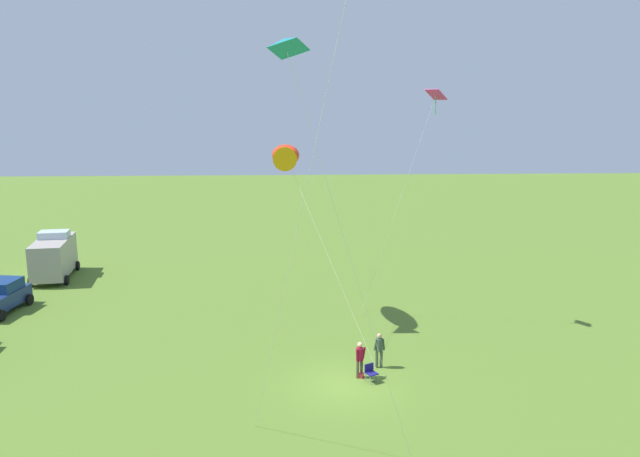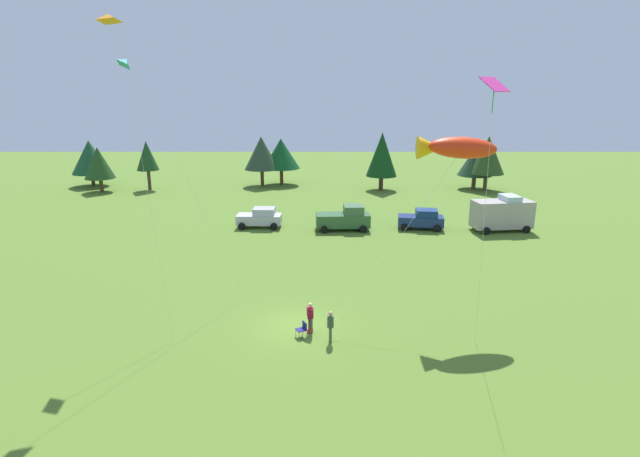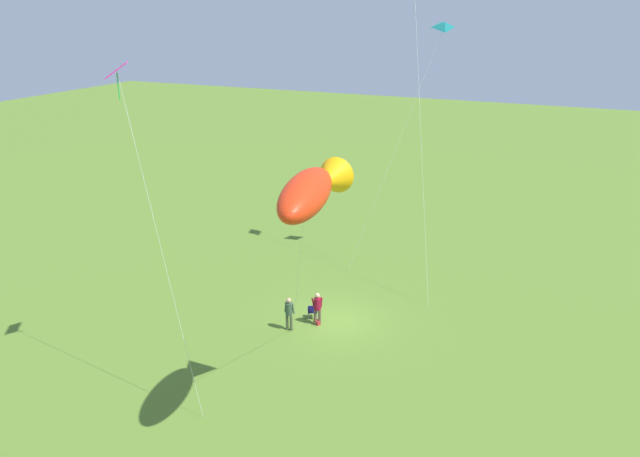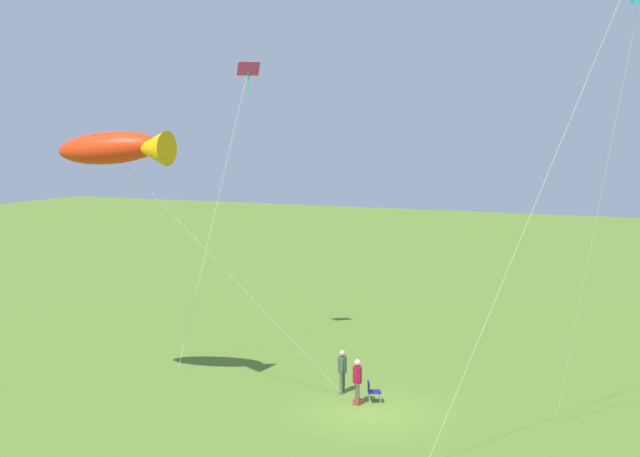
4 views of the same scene
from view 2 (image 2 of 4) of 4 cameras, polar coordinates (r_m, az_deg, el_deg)
name	(u,v)px [view 2 (image 2 of 4)]	position (r m, az deg, el deg)	size (l,w,h in m)	color
ground_plane	(299,327)	(28.42, -2.41, -11.13)	(160.00, 160.00, 0.00)	#547628
person_kite_flyer	(332,324)	(26.39, 1.39, -10.87)	(0.36, 0.56, 1.74)	#485339
folding_chair	(304,328)	(27.17, -1.82, -11.31)	(0.65, 0.65, 0.82)	navy
person_spectator	(312,315)	(27.34, -0.92, -9.88)	(0.47, 0.54, 1.74)	brown
backpack_on_grass	(312,331)	(27.73, -0.94, -11.59)	(0.32, 0.22, 0.22)	#B32930
car_silver_compact	(262,218)	(47.96, -6.62, 1.25)	(4.26, 2.32, 1.89)	#B5B2BC
truck_green_flatbed	(347,218)	(46.76, 3.05, 1.15)	(5.09, 2.61, 2.34)	#305B31
car_navy_hatch	(424,219)	(48.04, 11.78, 1.05)	(4.40, 2.67, 1.89)	navy
van_motorhome_grey	(504,214)	(49.36, 20.31, 1.61)	(5.64, 3.18, 3.34)	#A49A93
treeline_distant	(291,156)	(66.51, -3.36, 8.25)	(57.23, 9.50, 7.47)	#4F361B
kite_large_fish	(457,148)	(29.27, 15.40, 8.88)	(9.82, 5.42, 10.37)	red
kite_delta_orange	(111,20)	(28.31, -22.74, 21.14)	(6.21, 3.77, 16.42)	orange
kite_delta_teal	(130,64)	(29.72, -20.92, 17.15)	(3.19, 5.03, 14.48)	teal
kite_diamond_rainbow	(496,96)	(21.11, 19.45, 14.11)	(2.13, 4.41, 13.27)	#D52E8F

